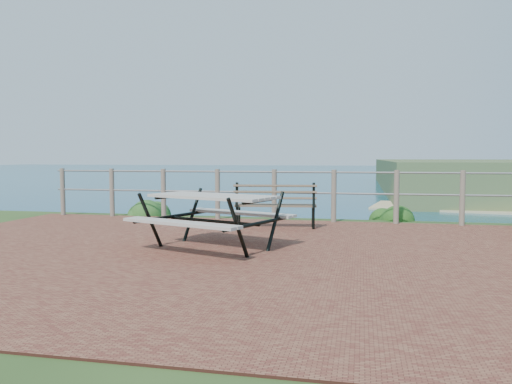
% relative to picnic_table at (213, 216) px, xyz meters
% --- Properties ---
extents(ground, '(10.00, 7.00, 0.12)m').
position_rel_picnic_table_xyz_m(ground, '(0.30, -0.22, -0.47)').
color(ground, brown).
rests_on(ground, ground).
extents(ocean, '(1200.00, 1200.00, 0.00)m').
position_rel_picnic_table_xyz_m(ocean, '(0.30, 199.78, -0.47)').
color(ocean, '#12586E').
rests_on(ocean, ground).
extents(safety_railing, '(9.40, 0.10, 1.00)m').
position_rel_picnic_table_xyz_m(safety_railing, '(0.30, 3.13, 0.11)').
color(safety_railing, '#6B5B4C').
rests_on(safety_railing, ground).
extents(picnic_table, '(1.87, 1.42, 0.73)m').
position_rel_picnic_table_xyz_m(picnic_table, '(0.00, 0.00, 0.00)').
color(picnic_table, '#A19A91').
rests_on(picnic_table, ground).
extents(park_bench, '(1.46, 0.53, 0.80)m').
position_rel_picnic_table_xyz_m(park_bench, '(0.49, 2.17, 0.07)').
color(park_bench, brown).
rests_on(park_bench, ground).
extents(shrub_lip_west, '(0.85, 0.85, 0.62)m').
position_rel_picnic_table_xyz_m(shrub_lip_west, '(-2.73, 3.77, -0.47)').
color(shrub_lip_west, '#1C4B1C').
rests_on(shrub_lip_west, ground).
extents(shrub_lip_east, '(0.77, 0.77, 0.51)m').
position_rel_picnic_table_xyz_m(shrub_lip_east, '(2.59, 4.04, -0.47)').
color(shrub_lip_east, '#234816').
rests_on(shrub_lip_east, ground).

